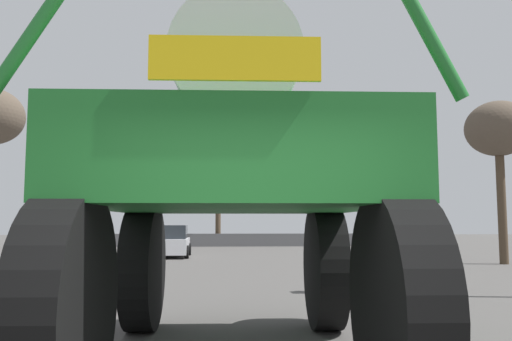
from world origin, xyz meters
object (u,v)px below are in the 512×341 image
(sedan_ahead, at_px, (170,242))
(traffic_signal_near_right, at_px, (412,165))
(oversize_sprayer, at_px, (235,185))
(bare_tree_right, at_px, (498,131))
(bare_tree_far_center, at_px, (219,160))

(sedan_ahead, distance_m, traffic_signal_near_right, 15.88)
(oversize_sprayer, distance_m, bare_tree_right, 18.51)
(oversize_sprayer, bearing_deg, traffic_signal_near_right, -34.60)
(bare_tree_right, relative_size, bare_tree_far_center, 0.81)
(oversize_sprayer, relative_size, traffic_signal_near_right, 1.40)
(sedan_ahead, height_order, bare_tree_far_center, bare_tree_far_center)
(oversize_sprayer, bearing_deg, sedan_ahead, 8.91)
(traffic_signal_near_right, height_order, bare_tree_right, bare_tree_right)
(oversize_sprayer, relative_size, bare_tree_right, 0.86)
(sedan_ahead, relative_size, bare_tree_right, 0.63)
(oversize_sprayer, xyz_separation_m, bare_tree_far_center, (0.01, 32.69, 4.15))
(bare_tree_right, bearing_deg, traffic_signal_near_right, -128.68)
(bare_tree_far_center, bearing_deg, sedan_ahead, -100.60)
(oversize_sprayer, xyz_separation_m, sedan_ahead, (-2.36, 20.03, -1.33))
(sedan_ahead, bearing_deg, bare_tree_right, -112.99)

